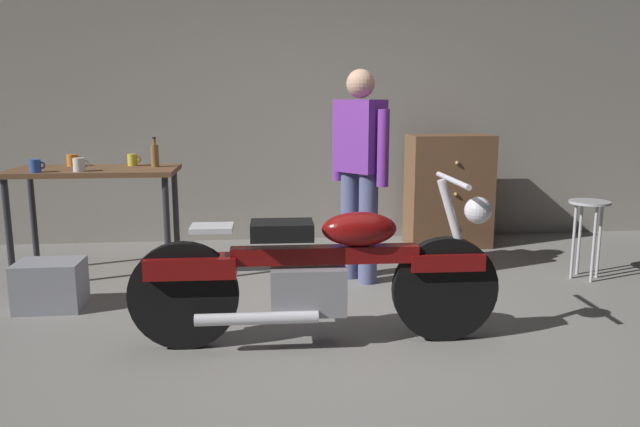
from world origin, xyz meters
name	(u,v)px	position (x,y,z in m)	size (l,w,h in m)	color
ground_plane	(338,339)	(0.00, 0.00, 0.00)	(12.00, 12.00, 0.00)	gray
back_wall	(304,88)	(0.00, 2.80, 1.55)	(8.00, 0.12, 3.10)	gray
workbench	(95,182)	(-1.77, 1.49, 0.79)	(1.30, 0.64, 0.90)	brown
motorcycle	(319,271)	(-0.12, -0.06, 0.45)	(2.19, 0.60, 1.00)	black
person_standing	(359,166)	(0.32, 1.21, 0.93)	(0.41, 0.47, 1.67)	slate
shop_stool	(588,218)	(2.17, 1.07, 0.50)	(0.32, 0.32, 0.64)	#B2B2B7
wooden_dresser	(448,191)	(1.40, 2.30, 0.55)	(0.80, 0.47, 1.10)	brown
storage_bin	(50,285)	(-1.92, 0.74, 0.17)	(0.44, 0.32, 0.34)	gray
mug_white_ceramic	(79,165)	(-1.83, 1.29, 0.95)	(0.12, 0.09, 0.10)	white
mug_yellow_tall	(133,160)	(-1.50, 1.65, 0.95)	(0.11, 0.08, 0.10)	yellow
mug_blue_enamel	(36,166)	(-2.14, 1.25, 0.95)	(0.12, 0.08, 0.10)	#2D51AD
mug_orange_travel	(73,160)	(-1.99, 1.68, 0.95)	(0.12, 0.09, 0.10)	orange
bottle	(155,155)	(-1.30, 1.55, 1.00)	(0.06, 0.06, 0.24)	olive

